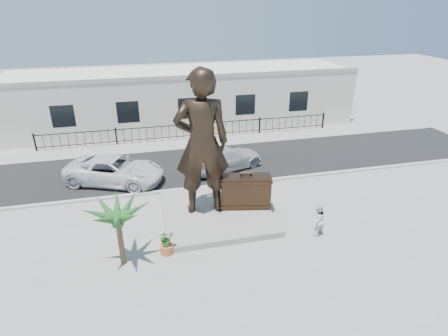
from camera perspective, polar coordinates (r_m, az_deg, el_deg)
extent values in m
plane|color=#9E9991|center=(17.64, 1.54, -9.46)|extent=(100.00, 100.00, 0.00)
cube|color=black|center=(24.52, -3.29, 0.77)|extent=(40.00, 7.00, 0.01)
cube|color=#A5A399|center=(21.39, -1.57, -2.76)|extent=(40.00, 0.25, 0.12)
cube|color=#9E9991|center=(28.18, -4.78, 3.96)|extent=(40.00, 2.50, 0.02)
cube|color=gray|center=(18.69, -1.14, -6.78)|extent=(5.20, 5.20, 0.30)
cube|color=black|center=(28.72, -5.07, 5.60)|extent=(22.00, 0.10, 1.20)
cube|color=silver|center=(32.28, -6.36, 10.63)|extent=(28.00, 7.00, 4.40)
imported|color=black|center=(17.17, -3.40, 3.74)|extent=(2.66, 1.85, 6.96)
cube|color=#2F1E14|center=(18.49, 3.31, -3.59)|extent=(2.54, 1.26, 1.71)
imported|color=white|center=(17.45, 14.04, -7.64)|extent=(0.93, 0.84, 1.57)
imported|color=silver|center=(22.49, -16.32, -0.32)|extent=(6.16, 4.55, 1.55)
imported|color=#B5B9BA|center=(23.37, 0.28, 1.49)|extent=(5.27, 3.53, 1.42)
imported|color=orange|center=(28.31, -2.22, 6.10)|extent=(1.26, 0.84, 1.82)
cylinder|color=#B25B2F|center=(16.32, -8.70, -12.10)|extent=(0.56, 0.56, 0.40)
imported|color=#306521|center=(16.00, -8.82, -10.56)|extent=(0.73, 0.68, 0.67)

